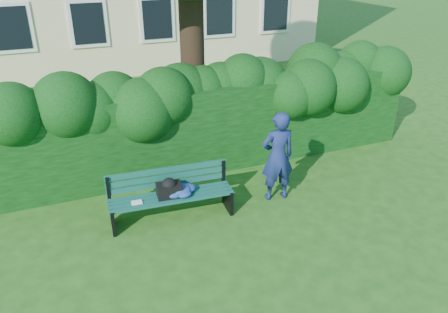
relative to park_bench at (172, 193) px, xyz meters
name	(u,v)px	position (x,y,z in m)	size (l,w,h in m)	color
ground	(237,217)	(1.04, -0.45, -0.50)	(80.00, 80.00, 0.00)	#214F15
hedge	(196,128)	(1.04, 1.75, 0.40)	(10.00, 1.00, 1.80)	black
park_bench	(172,193)	(0.00, 0.00, 0.00)	(2.21, 0.71, 0.89)	#0E4A41
man_reading	(278,157)	(2.02, -0.09, 0.37)	(0.64, 0.42, 1.76)	navy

